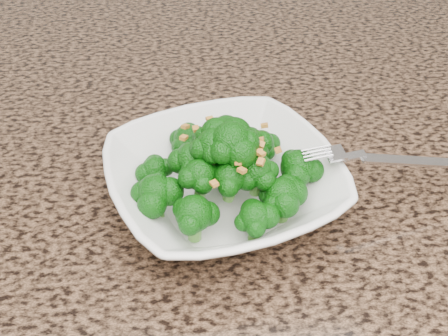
{
  "coord_description": "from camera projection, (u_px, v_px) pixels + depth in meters",
  "views": [
    {
      "loc": [
        0.11,
        -0.24,
        1.31
      ],
      "look_at": [
        0.15,
        0.2,
        0.95
      ],
      "focal_mm": 45.0,
      "sensor_mm": 36.0,
      "label": 1
    }
  ],
  "objects": [
    {
      "name": "garlic_topping",
      "position": [
        224.0,
        103.0,
        0.52
      ],
      "size": [
        0.12,
        0.12,
        0.01
      ],
      "primitive_type": null,
      "color": "gold",
      "rests_on": "broccoli_pile"
    },
    {
      "name": "bowl",
      "position": [
        224.0,
        184.0,
        0.58
      ],
      "size": [
        0.29,
        0.29,
        0.06
      ],
      "primitive_type": "imported",
      "rotation": [
        0.0,
        0.0,
        0.29
      ],
      "color": "white",
      "rests_on": "granite_counter"
    },
    {
      "name": "broccoli_pile",
      "position": [
        224.0,
        135.0,
        0.54
      ],
      "size": [
        0.21,
        0.21,
        0.07
      ],
      "primitive_type": null,
      "color": "#0C5209",
      "rests_on": "bowl"
    },
    {
      "name": "granite_counter",
      "position": [
        91.0,
        168.0,
        0.67
      ],
      "size": [
        1.64,
        1.04,
        0.03
      ],
      "primitive_type": "cube",
      "color": "brown",
      "rests_on": "cabinet"
    },
    {
      "name": "fork",
      "position": [
        358.0,
        156.0,
        0.56
      ],
      "size": [
        0.19,
        0.05,
        0.01
      ],
      "primitive_type": null,
      "rotation": [
        0.0,
        0.0,
        0.09
      ],
      "color": "silver",
      "rests_on": "bowl"
    }
  ]
}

